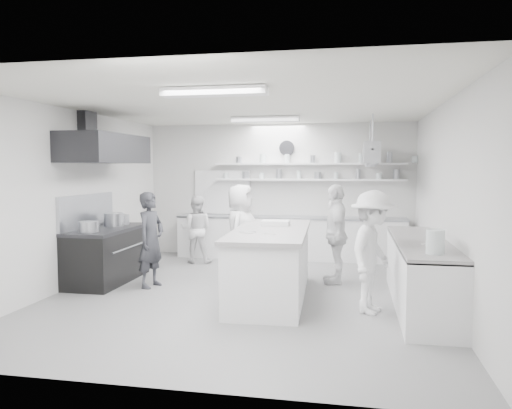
% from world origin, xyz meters
% --- Properties ---
extents(floor, '(6.00, 7.00, 0.02)m').
position_xyz_m(floor, '(0.00, 0.00, -0.01)').
color(floor, gray).
rests_on(floor, ground).
extents(ceiling, '(6.00, 7.00, 0.02)m').
position_xyz_m(ceiling, '(0.00, 0.00, 3.01)').
color(ceiling, silver).
rests_on(ceiling, wall_back).
extents(wall_back, '(6.00, 0.04, 3.00)m').
position_xyz_m(wall_back, '(0.00, 3.50, 1.50)').
color(wall_back, silver).
rests_on(wall_back, floor).
extents(wall_front, '(6.00, 0.04, 3.00)m').
position_xyz_m(wall_front, '(0.00, -3.50, 1.50)').
color(wall_front, silver).
rests_on(wall_front, floor).
extents(wall_left, '(0.04, 7.00, 3.00)m').
position_xyz_m(wall_left, '(-3.00, 0.00, 1.50)').
color(wall_left, silver).
rests_on(wall_left, floor).
extents(wall_right, '(0.04, 7.00, 3.00)m').
position_xyz_m(wall_right, '(3.00, 0.00, 1.50)').
color(wall_right, silver).
rests_on(wall_right, floor).
extents(stove, '(0.80, 1.80, 0.90)m').
position_xyz_m(stove, '(-2.60, 0.40, 0.45)').
color(stove, black).
rests_on(stove, floor).
extents(exhaust_hood, '(0.85, 2.00, 0.50)m').
position_xyz_m(exhaust_hood, '(-2.60, 0.40, 2.35)').
color(exhaust_hood, '#262629').
rests_on(exhaust_hood, wall_left).
extents(back_counter, '(5.00, 0.60, 0.92)m').
position_xyz_m(back_counter, '(0.30, 3.20, 0.46)').
color(back_counter, white).
rests_on(back_counter, floor).
extents(shelf_lower, '(4.20, 0.26, 0.04)m').
position_xyz_m(shelf_lower, '(0.70, 3.37, 1.75)').
color(shelf_lower, white).
rests_on(shelf_lower, wall_back).
extents(shelf_upper, '(4.20, 0.26, 0.04)m').
position_xyz_m(shelf_upper, '(0.70, 3.37, 2.10)').
color(shelf_upper, white).
rests_on(shelf_upper, wall_back).
extents(pass_through_window, '(1.30, 0.04, 1.00)m').
position_xyz_m(pass_through_window, '(-1.30, 3.48, 1.45)').
color(pass_through_window, black).
rests_on(pass_through_window, wall_back).
extents(wall_clock, '(0.32, 0.05, 0.32)m').
position_xyz_m(wall_clock, '(0.20, 3.46, 2.45)').
color(wall_clock, silver).
rests_on(wall_clock, wall_back).
extents(right_counter, '(0.74, 3.30, 0.94)m').
position_xyz_m(right_counter, '(2.65, -0.20, 0.47)').
color(right_counter, white).
rests_on(right_counter, floor).
extents(pot_rack, '(0.30, 1.60, 0.40)m').
position_xyz_m(pot_rack, '(2.00, 2.40, 2.30)').
color(pot_rack, '#A3A6AD').
rests_on(pot_rack, ceiling).
extents(light_fixture_front, '(1.30, 0.25, 0.10)m').
position_xyz_m(light_fixture_front, '(0.00, -1.80, 2.94)').
color(light_fixture_front, white).
rests_on(light_fixture_front, ceiling).
extents(light_fixture_rear, '(1.30, 0.25, 0.10)m').
position_xyz_m(light_fixture_rear, '(0.00, 1.80, 2.94)').
color(light_fixture_rear, white).
rests_on(light_fixture_rear, ceiling).
extents(prep_island, '(1.16, 2.83, 1.03)m').
position_xyz_m(prep_island, '(0.42, -0.12, 0.51)').
color(prep_island, white).
rests_on(prep_island, floor).
extents(stove_pot, '(0.35, 0.35, 0.29)m').
position_xyz_m(stove_pot, '(-2.60, 0.68, 1.05)').
color(stove_pot, '#A3A6AD').
rests_on(stove_pot, stove).
extents(cook_stove, '(0.51, 0.66, 1.61)m').
position_xyz_m(cook_stove, '(-1.68, 0.18, 0.81)').
color(cook_stove, '#2E2F34').
rests_on(cook_stove, floor).
extents(cook_back, '(0.73, 0.59, 1.42)m').
position_xyz_m(cook_back, '(-1.59, 2.38, 0.71)').
color(cook_back, white).
rests_on(cook_back, floor).
extents(cook_island_left, '(0.58, 0.87, 1.72)m').
position_xyz_m(cook_island_left, '(-0.31, 0.99, 0.86)').
color(cook_island_left, white).
rests_on(cook_island_left, floor).
extents(cook_island_right, '(0.52, 1.05, 1.73)m').
position_xyz_m(cook_island_right, '(1.38, 1.07, 0.87)').
color(cook_island_right, white).
rests_on(cook_island_right, floor).
extents(cook_right, '(0.97, 1.26, 1.71)m').
position_xyz_m(cook_right, '(1.94, -0.67, 0.86)').
color(cook_right, white).
rests_on(cook_right, floor).
extents(bowl_island_a, '(0.27, 0.27, 0.06)m').
position_xyz_m(bowl_island_a, '(0.15, -0.58, 1.05)').
color(bowl_island_a, '#A3A6AD').
rests_on(bowl_island_a, prep_island).
extents(bowl_island_b, '(0.19, 0.19, 0.06)m').
position_xyz_m(bowl_island_b, '(0.51, -0.72, 1.05)').
color(bowl_island_b, white).
rests_on(bowl_island_b, prep_island).
extents(bowl_right, '(0.27, 0.27, 0.05)m').
position_xyz_m(bowl_right, '(2.70, -0.70, 0.97)').
color(bowl_right, white).
rests_on(bowl_right, right_counter).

